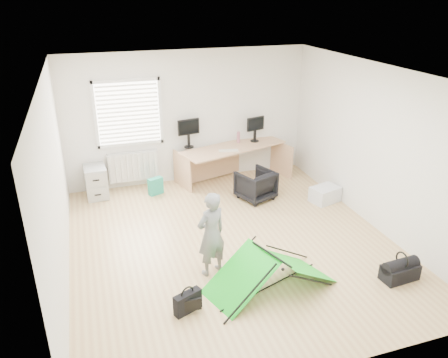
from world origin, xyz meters
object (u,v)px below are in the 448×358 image
object	(u,v)px
desk	(234,164)
duffel_bag	(400,272)
thermos	(238,137)
monitor_left	(189,137)
filing_cabinet	(96,182)
office_chair	(256,185)
storage_crate	(325,194)
monitor_right	(255,132)
kite	(271,271)
laptop_bag	(188,302)
person	(211,234)

from	to	relation	value
desk	duffel_bag	size ratio (longest dim) A/B	4.28
thermos	duffel_bag	world-z (taller)	thermos
monitor_left	filing_cabinet	bearing A→B (deg)	174.53
monitor_left	office_chair	size ratio (longest dim) A/B	0.72
desk	monitor_left	world-z (taller)	monitor_left
monitor_left	storage_crate	size ratio (longest dim) A/B	0.87
filing_cabinet	thermos	world-z (taller)	thermos
monitor_left	monitor_right	bearing A→B (deg)	-13.00
thermos	kite	bearing A→B (deg)	-103.27
storage_crate	laptop_bag	distance (m)	3.95
laptop_bag	filing_cabinet	bearing A→B (deg)	80.59
office_chair	person	size ratio (longest dim) A/B	0.51
monitor_left	thermos	bearing A→B (deg)	-11.91
storage_crate	monitor_left	bearing A→B (deg)	142.09
laptop_bag	thermos	bearing A→B (deg)	39.50
monitor_right	duffel_bag	xyz separation A→B (m)	(0.54, -4.18, -0.85)
filing_cabinet	storage_crate	bearing A→B (deg)	-23.76
thermos	kite	world-z (taller)	thermos
desk	person	world-z (taller)	person
person	storage_crate	distance (m)	3.16
person	kite	world-z (taller)	person
monitor_right	kite	world-z (taller)	monitor_right
monitor_left	monitor_right	distance (m)	1.43
desk	thermos	distance (m)	0.58
office_chair	filing_cabinet	bearing A→B (deg)	-41.11
filing_cabinet	thermos	bearing A→B (deg)	-0.44
thermos	person	bearing A→B (deg)	-115.72
desk	monitor_right	bearing A→B (deg)	2.09
kite	monitor_right	bearing A→B (deg)	52.43
office_chair	monitor_left	bearing A→B (deg)	-71.61
desk	office_chair	world-z (taller)	desk
person	duffel_bag	xyz separation A→B (m)	(2.46, -0.98, -0.52)
office_chair	duffel_bag	xyz separation A→B (m)	(0.96, -3.03, -0.18)
storage_crate	laptop_bag	size ratio (longest dim) A/B	1.41
desk	storage_crate	bearing A→B (deg)	-64.49
monitor_right	filing_cabinet	bearing A→B (deg)	166.81
filing_cabinet	monitor_right	size ratio (longest dim) A/B	1.50
desk	monitor_left	bearing A→B (deg)	147.82
duffel_bag	desk	bearing A→B (deg)	100.86
laptop_bag	person	bearing A→B (deg)	30.82
monitor_right	person	size ratio (longest dim) A/B	0.33
monitor_left	storage_crate	xyz separation A→B (m)	(2.23, -1.74, -0.84)
person	storage_crate	size ratio (longest dim) A/B	2.39
monitor_right	laptop_bag	size ratio (longest dim) A/B	1.11
monitor_left	laptop_bag	size ratio (longest dim) A/B	1.23
office_chair	thermos	bearing A→B (deg)	-114.28
person	storage_crate	bearing A→B (deg)	-171.29
storage_crate	filing_cabinet	bearing A→B (deg)	159.17
storage_crate	duffel_bag	world-z (taller)	storage_crate
duffel_bag	kite	bearing A→B (deg)	163.33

